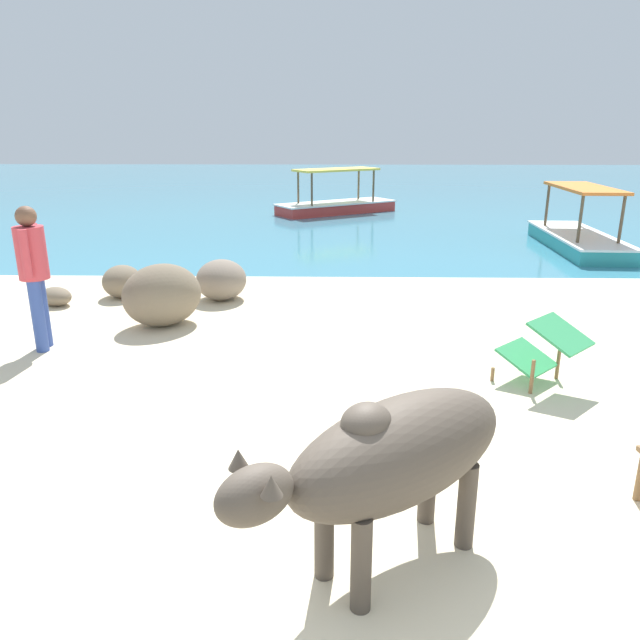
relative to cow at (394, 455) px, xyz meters
name	(u,v)px	position (x,y,z in m)	size (l,w,h in m)	color
sand_beach	(272,558)	(-0.69, 0.05, -0.73)	(18.00, 14.00, 0.04)	beige
water_surface	(325,191)	(-0.69, 22.05, -0.75)	(60.00, 36.00, 0.03)	teal
cow	(394,455)	(0.00, 0.00, 0.00)	(1.73, 1.50, 1.08)	#4C4238
deck_chair_far	(543,348)	(1.70, 2.61, -0.33)	(0.92, 0.92, 0.68)	brown
person_standing	(33,267)	(-3.64, 3.51, 0.24)	(0.32, 0.50, 1.62)	#334C99
shore_rock_large	(162,295)	(-2.50, 4.39, -0.31)	(1.01, 0.77, 0.80)	#756651
shore_rock_medium	(56,296)	(-4.28, 5.26, -0.58)	(0.51, 0.37, 0.26)	#756651
shore_rock_small	(221,280)	(-1.97, 5.62, -0.42)	(0.80, 0.73, 0.59)	gray
shore_rock_flat	(122,281)	(-3.47, 5.72, -0.47)	(0.65, 0.56, 0.48)	#756651
boat_red	(336,204)	(-0.26, 15.30, -0.46)	(3.71, 2.97, 1.29)	#C63833
boat_teal	(578,236)	(4.81, 9.81, -0.46)	(1.31, 3.72, 1.29)	teal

